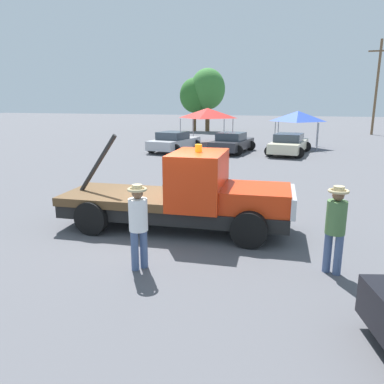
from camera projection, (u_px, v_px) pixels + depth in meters
The scene contains 13 objects.
ground_plane at pixel (174, 228), 10.16m from camera, with size 160.00×160.00×0.00m, color #545459.
tow_truck at pixel (187, 197), 9.87m from camera, with size 6.23×2.41×2.51m.
person_near_truck at pixel (336, 223), 7.28m from camera, with size 0.40×0.40×1.79m.
person_at_hood at pixel (138, 220), 7.48m from camera, with size 0.39×0.39×1.77m.
parked_car_silver at pixel (174, 142), 25.51m from camera, with size 2.89×4.75×1.34m.
parked_car_charcoal at pixel (232, 143), 24.89m from camera, with size 2.78×4.48×1.34m.
parked_car_cream at pixel (289, 144), 24.10m from camera, with size 2.79×5.00×1.34m.
canopy_tent_red at pixel (208, 113), 30.03m from camera, with size 3.55×3.55×2.81m.
canopy_tent_blue at pixel (298, 116), 27.07m from camera, with size 2.96×2.96×2.66m.
tree_left at pixel (194, 96), 41.82m from camera, with size 3.28×3.28×5.85m.
tree_center at pixel (208, 89), 41.47m from camera, with size 3.85×3.85×6.87m.
traffic_cone at pixel (163, 193), 13.04m from camera, with size 0.40×0.40×0.55m.
utility_pole at pixel (377, 85), 37.01m from camera, with size 2.20×0.24×9.18m.
Camera 1 is at (3.28, -9.07, 3.37)m, focal length 35.00 mm.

